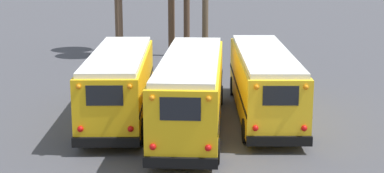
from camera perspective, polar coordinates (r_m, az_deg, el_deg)
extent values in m
plane|color=#424247|center=(25.72, 0.00, -3.35)|extent=(160.00, 160.00, 0.00)
cube|color=yellow|center=(25.72, -7.05, 0.21)|extent=(2.84, 9.51, 2.45)
cube|color=white|center=(25.46, -7.14, 3.11)|extent=(2.63, 9.13, 0.20)
cube|color=black|center=(21.46, -8.34, -5.35)|extent=(2.45, 0.32, 0.36)
cube|color=black|center=(21.01, -8.49, -0.88)|extent=(1.32, 0.09, 0.73)
sphere|color=red|center=(21.44, -10.78, -4.08)|extent=(0.22, 0.22, 0.22)
sphere|color=orange|center=(21.04, -10.96, -0.03)|extent=(0.18, 0.18, 0.18)
sphere|color=red|center=(21.20, -5.98, -4.11)|extent=(0.22, 0.22, 0.22)
sphere|color=orange|center=(20.80, -6.08, -0.01)|extent=(0.18, 0.18, 0.18)
cube|color=black|center=(25.93, -9.70, -0.20)|extent=(0.46, 9.21, 0.14)
cube|color=black|center=(25.66, -4.35, -0.18)|extent=(0.46, 9.21, 0.14)
cylinder|color=black|center=(29.39, -8.45, -0.35)|extent=(0.33, 1.05, 1.04)
cylinder|color=black|center=(29.17, -4.09, -0.34)|extent=(0.33, 1.05, 1.04)
cylinder|color=black|center=(22.90, -10.69, -4.32)|extent=(0.33, 1.05, 1.04)
cylinder|color=black|center=(22.62, -5.08, -4.35)|extent=(0.33, 1.05, 1.04)
cube|color=yellow|center=(24.19, -0.09, -0.47)|extent=(2.71, 10.73, 2.57)
cube|color=white|center=(23.90, -0.10, 2.76)|extent=(2.51, 10.30, 0.20)
cube|color=black|center=(19.38, -1.13, -7.39)|extent=(2.47, 0.27, 0.36)
cube|color=black|center=(18.84, -1.15, -2.20)|extent=(1.33, 0.07, 0.77)
sphere|color=red|center=(19.28, -3.84, -5.86)|extent=(0.22, 0.22, 0.22)
sphere|color=orange|center=(18.81, -3.91, -1.12)|extent=(0.18, 0.18, 0.18)
sphere|color=red|center=(19.14, 1.58, -5.98)|extent=(0.22, 0.22, 0.22)
sphere|color=orange|center=(18.67, 1.61, -1.21)|extent=(0.18, 0.18, 0.18)
cube|color=black|center=(24.34, -2.96, -0.87)|extent=(0.32, 10.45, 0.14)
cube|color=black|center=(24.19, 2.79, -0.96)|extent=(0.32, 10.45, 0.14)
cylinder|color=black|center=(28.46, -1.83, -0.78)|extent=(0.31, 0.93, 0.92)
cylinder|color=black|center=(28.34, 2.71, -0.84)|extent=(0.31, 0.93, 0.92)
cylinder|color=black|center=(20.76, -3.94, -6.12)|extent=(0.31, 0.93, 0.92)
cylinder|color=black|center=(20.60, 2.32, -6.26)|extent=(0.31, 0.93, 0.92)
cube|color=yellow|center=(26.36, 6.97, 0.42)|extent=(2.67, 10.34, 2.41)
cube|color=white|center=(26.10, 7.05, 3.21)|extent=(2.46, 9.92, 0.20)
cube|color=black|center=(21.68, 8.46, -5.24)|extent=(2.40, 0.27, 0.36)
cube|color=black|center=(21.24, 8.60, -0.89)|extent=(1.29, 0.07, 0.72)
sphere|color=red|center=(21.41, 6.17, -4.05)|extent=(0.22, 0.22, 0.22)
sphere|color=orange|center=(21.02, 6.27, -0.07)|extent=(0.18, 0.18, 0.18)
sphere|color=red|center=(21.67, 10.82, -4.00)|extent=(0.22, 0.22, 0.22)
sphere|color=orange|center=(21.27, 11.00, -0.07)|extent=(0.18, 0.18, 0.18)
cube|color=black|center=(26.28, 4.39, 0.04)|extent=(0.33, 10.06, 0.14)
cube|color=black|center=(26.56, 9.51, 0.03)|extent=(0.33, 10.06, 0.14)
cylinder|color=black|center=(30.21, 4.02, 0.06)|extent=(0.31, 0.97, 0.96)
cylinder|color=black|center=(30.44, 8.14, 0.06)|extent=(0.31, 0.97, 0.96)
cylinder|color=black|center=(22.83, 5.26, -4.29)|extent=(0.31, 0.97, 0.96)
cylinder|color=black|center=(23.12, 10.69, -4.24)|extent=(0.31, 0.97, 0.96)
cylinder|color=brown|center=(34.25, 1.30, 7.71)|extent=(0.36, 0.36, 8.13)
cylinder|color=#473323|center=(41.02, -0.52, 7.81)|extent=(0.43, 0.43, 7.00)
cylinder|color=brown|center=(41.14, -6.92, 6.27)|extent=(0.28, 0.28, 4.91)
cylinder|color=brown|center=(43.61, -7.23, 7.06)|extent=(0.42, 0.42, 5.53)
cylinder|color=#473323|center=(34.88, -2.00, 6.14)|extent=(0.39, 0.39, 6.12)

